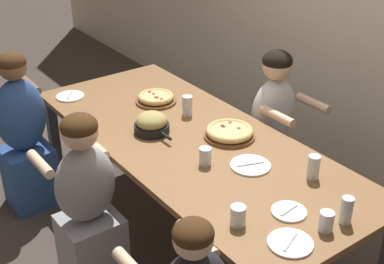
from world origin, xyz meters
The scene contains 18 objects.
ground_plane centered at (0.00, 0.00, 0.00)m, with size 18.00×18.00×0.00m, color #423833.
dining_table centered at (0.00, 0.00, 0.70)m, with size 2.52×1.03×0.76m.
pizza_board_main centered at (-0.60, 0.12, 0.80)m, with size 0.30×0.30×0.06m.
pizza_board_second centered at (0.12, 0.21, 0.80)m, with size 0.33×0.33×0.06m.
skillet_bowl centered at (-0.23, -0.15, 0.82)m, with size 0.33×0.23×0.14m.
empty_plate_a centered at (0.91, -0.06, 0.77)m, with size 0.18×0.18×0.02m.
empty_plate_b centered at (1.09, -0.23, 0.77)m, with size 0.22×0.22×0.02m.
empty_plate_c centered at (0.46, 0.08, 0.77)m, with size 0.24×0.24×0.02m.
empty_plate_d centered at (-1.05, -0.35, 0.77)m, with size 0.21×0.21×0.02m.
drinking_glass_a centered at (-0.30, 0.18, 0.83)m, with size 0.07×0.07×0.14m.
drinking_glass_b centered at (0.29, -0.12, 0.81)m, with size 0.07×0.07×0.11m.
drinking_glass_c centered at (0.83, -0.33, 0.81)m, with size 0.08×0.08×0.11m.
drinking_glass_d centered at (1.11, -0.02, 0.81)m, with size 0.07×0.07×0.10m.
drinking_glass_e centered at (0.76, 0.28, 0.83)m, with size 0.07×0.07×0.14m.
drinking_glass_f centered at (1.13, 0.11, 0.84)m, with size 0.06×0.06×0.14m.
diner_near_center centered at (-0.02, -0.74, 0.53)m, with size 0.51×0.40×1.14m.
diner_near_left centered at (-1.03, -0.74, 0.55)m, with size 0.51×0.40×1.20m.
diner_far_center centered at (-0.02, 0.74, 0.55)m, with size 0.51×0.40×1.19m.
Camera 1 is at (2.38, -1.74, 2.39)m, focal length 50.00 mm.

